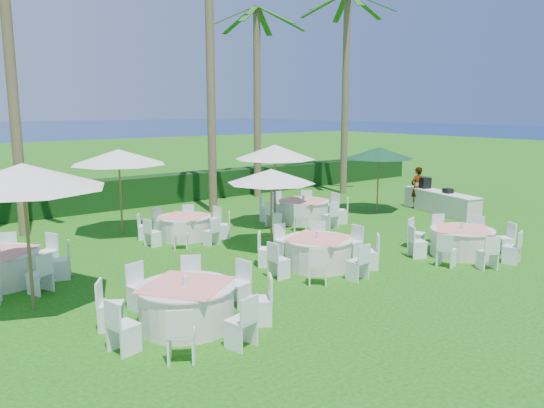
# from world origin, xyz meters

# --- Properties ---
(ground) EXTENTS (120.00, 120.00, 0.00)m
(ground) POSITION_xyz_m (0.00, 0.00, 0.00)
(ground) COLOR #13510D
(ground) RESTS_ON ground
(hedge) EXTENTS (34.00, 1.00, 1.20)m
(hedge) POSITION_xyz_m (0.00, 12.00, 0.60)
(hedge) COLOR black
(hedge) RESTS_ON ground
(banquet_table_a) EXTENTS (3.18, 3.18, 0.96)m
(banquet_table_a) POSITION_xyz_m (-3.84, -0.21, 0.42)
(banquet_table_a) COLOR silver
(banquet_table_a) RESTS_ON ground
(banquet_table_b) EXTENTS (3.05, 3.05, 0.93)m
(banquet_table_b) POSITION_xyz_m (0.59, 1.03, 0.40)
(banquet_table_b) COLOR silver
(banquet_table_b) RESTS_ON ground
(banquet_table_c) EXTENTS (2.97, 2.97, 0.91)m
(banquet_table_c) POSITION_xyz_m (4.49, -0.56, 0.40)
(banquet_table_c) COLOR silver
(banquet_table_c) RESTS_ON ground
(banquet_table_e) EXTENTS (2.83, 2.83, 0.87)m
(banquet_table_e) POSITION_xyz_m (-0.62, 5.80, 0.38)
(banquet_table_e) COLOR silver
(banquet_table_e) RESTS_ON ground
(banquet_table_f) EXTENTS (3.13, 3.13, 0.95)m
(banquet_table_f) POSITION_xyz_m (3.90, 5.37, 0.42)
(banquet_table_f) COLOR silver
(banquet_table_f) RESTS_ON ground
(umbrella_a) EXTENTS (3.17, 3.17, 2.95)m
(umbrella_a) POSITION_xyz_m (-5.89, 2.41, 2.70)
(umbrella_a) COLOR brown
(umbrella_a) RESTS_ON ground
(umbrella_b) EXTENTS (2.52, 2.52, 2.31)m
(umbrella_b) POSITION_xyz_m (0.79, 3.22, 2.11)
(umbrella_b) COLOR brown
(umbrella_b) RESTS_ON ground
(umbrella_c) EXTENTS (2.99, 2.99, 2.73)m
(umbrella_c) POSITION_xyz_m (-1.94, 7.51, 2.49)
(umbrella_c) COLOR brown
(umbrella_c) RESTS_ON ground
(umbrella_d) EXTENTS (2.70, 2.70, 2.79)m
(umbrella_d) POSITION_xyz_m (2.66, 5.43, 2.55)
(umbrella_d) COLOR brown
(umbrella_d) RESTS_ON ground
(umbrella_green) EXTENTS (2.67, 2.67, 2.53)m
(umbrella_green) POSITION_xyz_m (7.41, 5.03, 2.30)
(umbrella_green) COLOR brown
(umbrella_green) RESTS_ON ground
(buffet_table) EXTENTS (1.61, 3.65, 1.27)m
(buffet_table) POSITION_xyz_m (9.17, 3.40, 0.45)
(buffet_table) COLOR silver
(buffet_table) RESTS_ON ground
(staff_person) EXTENTS (0.65, 0.46, 1.68)m
(staff_person) POSITION_xyz_m (9.26, 4.59, 0.84)
(staff_person) COLOR gray
(staff_person) RESTS_ON ground
(palm_b) EXTENTS (4.33, 4.30, 9.62)m
(palm_b) POSITION_xyz_m (-4.46, 9.31, 5.27)
(palm_b) COLOR brown
(palm_b) RESTS_ON ground
(palm_c) EXTENTS (4.40, 4.14, 12.47)m
(palm_c) POSITION_xyz_m (2.35, 8.96, 6.73)
(palm_c) COLOR brown
(palm_c) RESTS_ON ground
(palm_d) EXTENTS (4.18, 4.39, 8.38)m
(palm_d) POSITION_xyz_m (5.94, 10.93, 4.64)
(palm_d) COLOR brown
(palm_d) RESTS_ON ground
(palm_e) EXTENTS (4.40, 3.96, 9.13)m
(palm_e) POSITION_xyz_m (9.68, 9.14, 5.02)
(palm_e) COLOR brown
(palm_e) RESTS_ON ground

